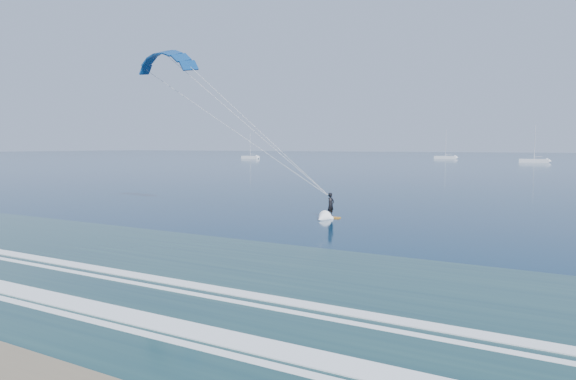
% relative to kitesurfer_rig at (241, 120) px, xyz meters
% --- Properties ---
extents(kitesurfer_rig, '(18.73, 5.30, 14.89)m').
position_rel_kitesurfer_rig_xyz_m(kitesurfer_rig, '(0.00, 0.00, 0.00)').
color(kitesurfer_rig, '#B97015').
rests_on(kitesurfer_rig, ground).
extents(sailboat_0, '(8.10, 2.40, 11.09)m').
position_rel_kitesurfer_rig_xyz_m(sailboat_0, '(-100.90, 151.60, -7.09)').
color(sailboat_0, white).
rests_on(sailboat_0, ground).
extents(sailboat_1, '(9.36, 2.40, 12.53)m').
position_rel_kitesurfer_rig_xyz_m(sailboat_1, '(-26.45, 192.06, -7.09)').
color(sailboat_1, white).
rests_on(sailboat_1, ground).
extents(sailboat_2, '(9.09, 2.40, 12.56)m').
position_rel_kitesurfer_rig_xyz_m(sailboat_2, '(10.86, 155.81, -7.08)').
color(sailboat_2, white).
rests_on(sailboat_2, ground).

